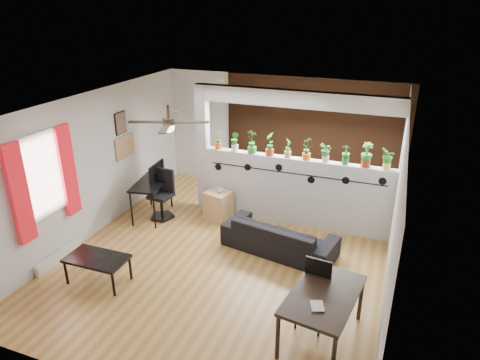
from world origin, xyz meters
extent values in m
cube|color=olive|center=(0.00, 0.00, -0.05)|extent=(6.30, 7.10, 0.10)
cube|color=#B7B7BA|center=(0.00, 3.02, 1.30)|extent=(6.30, 0.04, 2.90)
cube|color=#B7B7BA|center=(0.00, -3.02, 1.30)|extent=(6.30, 0.04, 2.90)
cube|color=#B7B7BA|center=(-2.62, 0.00, 1.30)|extent=(0.04, 7.10, 2.90)
cube|color=#B7B7BA|center=(2.62, 0.00, 1.30)|extent=(0.04, 7.10, 2.90)
cube|color=white|center=(0.00, 0.00, 2.65)|extent=(6.30, 7.10, 0.10)
cube|color=#BCBCC1|center=(0.80, 1.50, 0.68)|extent=(3.60, 0.18, 1.35)
cube|color=silver|center=(0.80, 1.50, 2.45)|extent=(3.60, 0.18, 0.30)
cube|color=#BCBCC1|center=(-1.11, 1.50, 1.30)|extent=(0.22, 0.20, 2.60)
cube|color=brown|center=(0.80, 2.97, 1.30)|extent=(3.90, 0.05, 2.60)
cube|color=black|center=(0.80, 1.40, 1.08)|extent=(3.31, 0.01, 0.02)
cylinder|color=black|center=(-0.75, 1.40, 1.00)|extent=(0.14, 0.01, 0.14)
cylinder|color=black|center=(-0.13, 1.40, 1.08)|extent=(0.14, 0.01, 0.14)
cylinder|color=black|center=(0.49, 1.40, 1.16)|extent=(0.14, 0.01, 0.14)
cylinder|color=black|center=(1.11, 1.40, 1.00)|extent=(0.14, 0.01, 0.14)
cylinder|color=black|center=(1.73, 1.40, 1.08)|extent=(0.14, 0.01, 0.14)
cylinder|color=black|center=(2.35, 1.40, 1.16)|extent=(0.14, 0.01, 0.14)
cube|color=white|center=(-2.58, -1.20, 1.55)|extent=(0.02, 0.95, 1.25)
cube|color=silver|center=(-2.57, -1.20, 1.55)|extent=(0.04, 1.05, 1.35)
cube|color=red|center=(-2.53, -1.70, 1.45)|extent=(0.06, 0.30, 1.55)
cube|color=red|center=(-2.53, -0.70, 1.45)|extent=(0.06, 0.30, 1.55)
cube|color=silver|center=(-2.54, -1.20, 0.09)|extent=(0.08, 1.00, 0.18)
cube|color=#A3754E|center=(-2.58, 0.95, 1.35)|extent=(0.03, 0.60, 0.45)
cube|color=#8C7259|center=(-2.58, 0.90, 1.85)|extent=(0.03, 0.30, 0.40)
cube|color=black|center=(-2.58, 0.90, 1.85)|extent=(0.02, 0.34, 0.44)
cylinder|color=black|center=(-0.80, -0.30, 2.50)|extent=(0.04, 0.04, 0.20)
cylinder|color=black|center=(-0.80, -0.30, 2.35)|extent=(0.18, 0.18, 0.10)
sphere|color=white|center=(-0.80, -0.30, 2.26)|extent=(0.17, 0.17, 0.17)
cube|color=black|center=(-0.48, -0.18, 2.34)|extent=(0.55, 0.29, 0.01)
cube|color=black|center=(-0.92, 0.02, 2.34)|extent=(0.29, 0.55, 0.01)
cube|color=black|center=(-1.12, -0.42, 2.34)|extent=(0.55, 0.29, 0.01)
cube|color=black|center=(-0.68, -0.62, 2.34)|extent=(0.29, 0.55, 0.01)
cylinder|color=#EB571B|center=(-0.78, 1.50, 1.41)|extent=(0.13, 0.13, 0.12)
imported|color=#1A5E1C|center=(-0.78, 1.50, 1.59)|extent=(0.22, 0.23, 0.28)
cylinder|color=white|center=(-0.43, 1.50, 1.41)|extent=(0.13, 0.13, 0.12)
imported|color=#1A5E1C|center=(-0.43, 1.50, 1.59)|extent=(0.22, 0.19, 0.29)
cylinder|color=#2F8230|center=(-0.08, 1.50, 1.41)|extent=(0.17, 0.17, 0.12)
imported|color=#1A5E1C|center=(-0.08, 1.50, 1.63)|extent=(0.28, 0.24, 0.37)
cylinder|color=#B43F1C|center=(0.27, 1.50, 1.41)|extent=(0.16, 0.16, 0.12)
imported|color=#1A5E1C|center=(0.27, 1.50, 1.62)|extent=(0.25, 0.28, 0.35)
cylinder|color=#C39244|center=(0.62, 1.50, 1.41)|extent=(0.13, 0.13, 0.12)
imported|color=#1A5E1C|center=(0.62, 1.50, 1.59)|extent=(0.19, 0.22, 0.28)
cylinder|color=orange|center=(0.98, 1.50, 1.41)|extent=(0.16, 0.16, 0.12)
imported|color=#1A5E1C|center=(0.98, 1.50, 1.62)|extent=(0.28, 0.28, 0.33)
cylinder|color=silver|center=(1.33, 1.50, 1.41)|extent=(0.12, 0.12, 0.12)
imported|color=#1A5E1C|center=(1.33, 1.50, 1.58)|extent=(0.22, 0.23, 0.26)
cylinder|color=#2F833D|center=(1.68, 1.50, 1.41)|extent=(0.12, 0.12, 0.12)
imported|color=#1A5E1C|center=(1.68, 1.50, 1.58)|extent=(0.20, 0.17, 0.26)
cylinder|color=#AD291B|center=(2.03, 1.50, 1.41)|extent=(0.16, 0.16, 0.12)
imported|color=#1A5E1C|center=(2.03, 1.50, 1.62)|extent=(0.24, 0.20, 0.34)
cylinder|color=#DDDE4E|center=(2.38, 1.50, 1.41)|extent=(0.13, 0.13, 0.12)
imported|color=#1A5E1C|center=(2.38, 1.50, 1.59)|extent=(0.17, 0.20, 0.28)
imported|color=black|center=(0.81, 0.43, 0.27)|extent=(1.97, 1.07, 0.55)
cube|color=tan|center=(-0.66, 1.16, 0.29)|extent=(0.56, 0.52, 0.58)
imported|color=gray|center=(-0.61, 1.16, 0.63)|extent=(0.14, 0.14, 0.10)
cube|color=black|center=(-1.94, 0.79, 0.73)|extent=(0.72, 1.12, 0.04)
cylinder|color=black|center=(-2.08, 0.27, 0.36)|extent=(0.04, 0.04, 0.71)
cylinder|color=black|center=(-1.63, 0.36, 0.36)|extent=(0.04, 0.04, 0.71)
cylinder|color=black|center=(-2.25, 1.21, 0.36)|extent=(0.04, 0.04, 0.71)
cylinder|color=black|center=(-1.80, 1.30, 0.36)|extent=(0.04, 0.04, 0.71)
imported|color=black|center=(-1.94, 0.94, 0.84)|extent=(0.34, 0.08, 0.19)
cylinder|color=black|center=(-1.72, 0.77, 0.04)|extent=(0.51, 0.51, 0.04)
cylinder|color=black|center=(-1.72, 0.77, 0.25)|extent=(0.06, 0.06, 0.43)
cube|color=black|center=(-1.72, 0.77, 0.49)|extent=(0.44, 0.44, 0.07)
cube|color=black|center=(-1.70, 0.95, 0.76)|extent=(0.40, 0.09, 0.47)
cube|color=black|center=(1.89, -1.41, 0.67)|extent=(0.94, 1.36, 0.05)
cylinder|color=black|center=(1.46, -1.94, 0.32)|extent=(0.05, 0.05, 0.65)
cylinder|color=black|center=(2.14, -2.04, 0.32)|extent=(0.05, 0.05, 0.65)
cylinder|color=black|center=(1.63, -0.77, 0.32)|extent=(0.05, 0.05, 0.65)
cylinder|color=black|center=(2.31, -0.87, 0.32)|extent=(0.05, 0.05, 0.65)
imported|color=gray|center=(1.79, -1.71, 0.70)|extent=(0.21, 0.24, 0.02)
cube|color=black|center=(1.73, -1.22, 0.45)|extent=(0.42, 0.42, 0.03)
cube|color=black|center=(1.75, -1.05, 0.70)|extent=(0.36, 0.07, 0.48)
cube|color=black|center=(1.55, -1.36, 0.22)|extent=(0.03, 0.03, 0.45)
cube|color=black|center=(1.87, -1.40, 0.22)|extent=(0.03, 0.03, 0.45)
cube|color=black|center=(1.59, -1.04, 0.46)|extent=(0.03, 0.03, 0.92)
cube|color=black|center=(1.90, -1.08, 0.46)|extent=(0.03, 0.03, 0.92)
cube|color=black|center=(-1.55, -1.43, 0.42)|extent=(0.94, 0.53, 0.04)
cylinder|color=black|center=(-1.98, -1.65, 0.20)|extent=(0.04, 0.04, 0.40)
cylinder|color=black|center=(-1.12, -1.64, 0.20)|extent=(0.04, 0.04, 0.40)
cylinder|color=black|center=(-1.98, -1.21, 0.20)|extent=(0.04, 0.04, 0.40)
cylinder|color=black|center=(-1.13, -1.20, 0.20)|extent=(0.04, 0.04, 0.40)
camera|label=1|loc=(2.45, -5.83, 4.03)|focal=32.00mm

